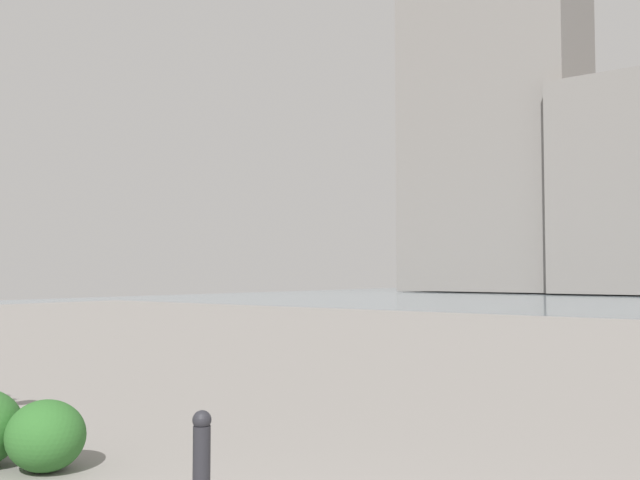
{
  "coord_description": "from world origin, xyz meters",
  "views": [
    {
      "loc": [
        -1.94,
        2.19,
        1.74
      ],
      "look_at": [
        5.29,
        -7.39,
        2.32
      ],
      "focal_mm": 38.88,
      "sensor_mm": 36.0,
      "label": 1
    }
  ],
  "objects": [
    {
      "name": "building_slab",
      "position": [
        13.11,
        -65.18,
        9.4
      ],
      "size": [
        11.4,
        13.87,
        18.8
      ],
      "color": "gray",
      "rests_on": "ground"
    },
    {
      "name": "building_annex",
      "position": [
        26.16,
        -65.0,
        16.27
      ],
      "size": [
        17.24,
        10.82,
        32.54
      ],
      "color": "gray",
      "rests_on": "ground"
    },
    {
      "name": "bollard_near",
      "position": [
        1.57,
        -1.13,
        0.42
      ],
      "size": [
        0.13,
        0.13,
        0.81
      ],
      "color": "#232328",
      "rests_on": "ground"
    },
    {
      "name": "shrub_round",
      "position": [
        3.7,
        -1.28,
        0.31
      ],
      "size": [
        0.73,
        0.66,
        0.62
      ],
      "color": "#2D6628",
      "rests_on": "ground"
    }
  ]
}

